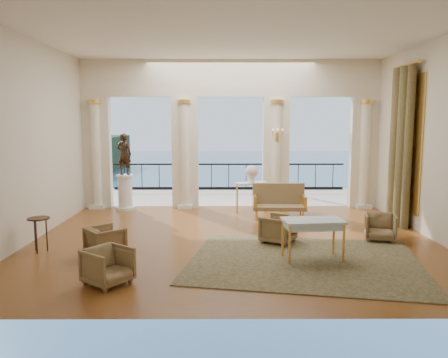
{
  "coord_description": "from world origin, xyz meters",
  "views": [
    {
      "loc": [
        -0.25,
        -9.6,
        2.65
      ],
      "look_at": [
        -0.21,
        0.6,
        1.31
      ],
      "focal_mm": 35.0,
      "sensor_mm": 36.0,
      "label": 1
    }
  ],
  "objects_px": {
    "armchair_c": "(278,228)",
    "armchair_b": "(380,226)",
    "armchair_d": "(105,240)",
    "armchair_a": "(108,264)",
    "console_table": "(251,187)",
    "pedestal": "(125,193)",
    "side_table": "(39,223)",
    "settee": "(279,201)",
    "game_table": "(313,224)",
    "statue": "(124,154)"
  },
  "relations": [
    {
      "from": "side_table",
      "to": "armchair_c",
      "type": "bearing_deg",
      "value": 7.7
    },
    {
      "from": "armchair_b",
      "to": "game_table",
      "type": "xyz_separation_m",
      "value": [
        -1.81,
        -1.36,
        0.37
      ]
    },
    {
      "from": "armchair_b",
      "to": "side_table",
      "type": "height_order",
      "value": "side_table"
    },
    {
      "from": "armchair_b",
      "to": "game_table",
      "type": "relative_size",
      "value": 0.55
    },
    {
      "from": "armchair_d",
      "to": "side_table",
      "type": "distance_m",
      "value": 1.49
    },
    {
      "from": "armchair_c",
      "to": "side_table",
      "type": "bearing_deg",
      "value": -50.83
    },
    {
      "from": "pedestal",
      "to": "side_table",
      "type": "xyz_separation_m",
      "value": [
        -0.79,
        -4.39,
        0.1
      ]
    },
    {
      "from": "armchair_d",
      "to": "settee",
      "type": "distance_m",
      "value": 5.19
    },
    {
      "from": "armchair_a",
      "to": "armchair_c",
      "type": "xyz_separation_m",
      "value": [
        3.1,
        2.48,
        0.0
      ]
    },
    {
      "from": "side_table",
      "to": "game_table",
      "type": "bearing_deg",
      "value": -5.34
    },
    {
      "from": "console_table",
      "to": "armchair_a",
      "type": "bearing_deg",
      "value": -137.99
    },
    {
      "from": "settee",
      "to": "game_table",
      "type": "height_order",
      "value": "settee"
    },
    {
      "from": "armchair_c",
      "to": "armchair_d",
      "type": "distance_m",
      "value": 3.67
    },
    {
      "from": "armchair_b",
      "to": "console_table",
      "type": "bearing_deg",
      "value": 146.4
    },
    {
      "from": "settee",
      "to": "side_table",
      "type": "xyz_separation_m",
      "value": [
        -5.31,
        -3.14,
        0.14
      ]
    },
    {
      "from": "armchair_b",
      "to": "armchair_c",
      "type": "xyz_separation_m",
      "value": [
        -2.33,
        -0.18,
        0.0
      ]
    },
    {
      "from": "armchair_d",
      "to": "pedestal",
      "type": "distance_m",
      "value": 4.75
    },
    {
      "from": "armchair_c",
      "to": "side_table",
      "type": "relative_size",
      "value": 0.95
    },
    {
      "from": "settee",
      "to": "game_table",
      "type": "bearing_deg",
      "value": -85.14
    },
    {
      "from": "armchair_b",
      "to": "side_table",
      "type": "bearing_deg",
      "value": -158.07
    },
    {
      "from": "armchair_a",
      "to": "console_table",
      "type": "relative_size",
      "value": 0.67
    },
    {
      "from": "statue",
      "to": "settee",
      "type": "bearing_deg",
      "value": 179.84
    },
    {
      "from": "side_table",
      "to": "armchair_d",
      "type": "bearing_deg",
      "value": -12.05
    },
    {
      "from": "armchair_a",
      "to": "settee",
      "type": "height_order",
      "value": "settee"
    },
    {
      "from": "console_table",
      "to": "side_table",
      "type": "relative_size",
      "value": 1.41
    },
    {
      "from": "armchair_a",
      "to": "armchair_b",
      "type": "height_order",
      "value": "armchair_a"
    },
    {
      "from": "armchair_a",
      "to": "side_table",
      "type": "xyz_separation_m",
      "value": [
        -1.87,
        1.81,
        0.28
      ]
    },
    {
      "from": "console_table",
      "to": "side_table",
      "type": "height_order",
      "value": "console_table"
    },
    {
      "from": "armchair_a",
      "to": "armchair_d",
      "type": "distance_m",
      "value": 1.56
    },
    {
      "from": "armchair_c",
      "to": "pedestal",
      "type": "distance_m",
      "value": 5.6
    },
    {
      "from": "pedestal",
      "to": "statue",
      "type": "height_order",
      "value": "statue"
    },
    {
      "from": "settee",
      "to": "side_table",
      "type": "height_order",
      "value": "settee"
    },
    {
      "from": "armchair_c",
      "to": "armchair_d",
      "type": "height_order",
      "value": "armchair_c"
    },
    {
      "from": "armchair_c",
      "to": "side_table",
      "type": "xyz_separation_m",
      "value": [
        -4.97,
        -0.67,
        0.28
      ]
    },
    {
      "from": "armchair_d",
      "to": "console_table",
      "type": "xyz_separation_m",
      "value": [
        3.17,
        4.25,
        0.41
      ]
    },
    {
      "from": "armchair_b",
      "to": "pedestal",
      "type": "distance_m",
      "value": 7.41
    },
    {
      "from": "armchair_a",
      "to": "game_table",
      "type": "bearing_deg",
      "value": -33.22
    },
    {
      "from": "armchair_b",
      "to": "armchair_d",
      "type": "xyz_separation_m",
      "value": [
        -5.87,
        -1.16,
        -0.0
      ]
    },
    {
      "from": "pedestal",
      "to": "game_table",
      "type": "bearing_deg",
      "value": -46.24
    },
    {
      "from": "armchair_c",
      "to": "armchair_d",
      "type": "xyz_separation_m",
      "value": [
        -3.54,
        -0.98,
        -0.01
      ]
    },
    {
      "from": "statue",
      "to": "side_table",
      "type": "bearing_deg",
      "value": 95.16
    },
    {
      "from": "armchair_c",
      "to": "armchair_b",
      "type": "bearing_deg",
      "value": 125.85
    },
    {
      "from": "side_table",
      "to": "console_table",
      "type": "bearing_deg",
      "value": 40.61
    },
    {
      "from": "armchair_b",
      "to": "armchair_d",
      "type": "distance_m",
      "value": 5.98
    },
    {
      "from": "console_table",
      "to": "game_table",
      "type": "bearing_deg",
      "value": -101.27
    },
    {
      "from": "settee",
      "to": "armchair_b",
      "type": "bearing_deg",
      "value": -46.99
    },
    {
      "from": "statue",
      "to": "console_table",
      "type": "relative_size",
      "value": 1.24
    },
    {
      "from": "armchair_a",
      "to": "statue",
      "type": "distance_m",
      "value": 6.44
    },
    {
      "from": "settee",
      "to": "armchair_d",
      "type": "bearing_deg",
      "value": -136.42
    },
    {
      "from": "armchair_b",
      "to": "settee",
      "type": "distance_m",
      "value": 3.04
    }
  ]
}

